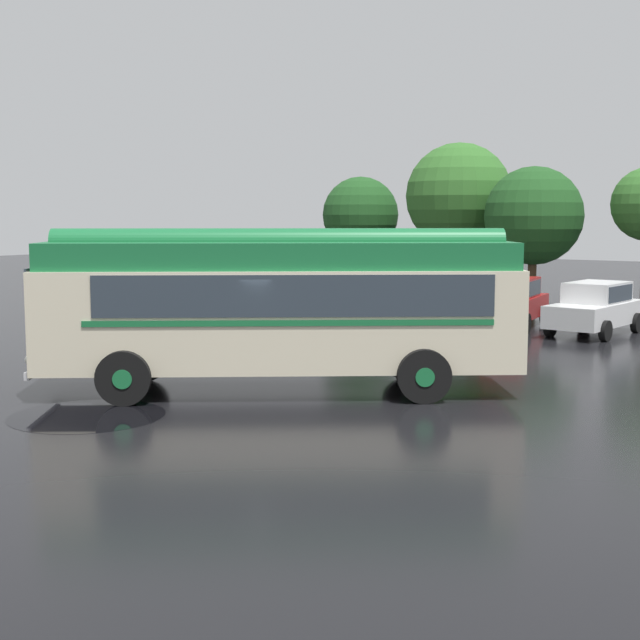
{
  "coord_description": "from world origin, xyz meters",
  "views": [
    {
      "loc": [
        12.01,
        -14.71,
        3.76
      ],
      "look_at": [
        0.59,
        1.76,
        1.4
      ],
      "focal_mm": 50.0,
      "sensor_mm": 36.0,
      "label": 1
    }
  ],
  "objects_px": {
    "car_mid_left": "(510,302)",
    "vintage_bus": "(279,304)",
    "car_near_left": "(441,299)",
    "car_mid_right": "(595,308)"
  },
  "relations": [
    {
      "from": "vintage_bus",
      "to": "car_mid_left",
      "type": "xyz_separation_m",
      "value": [
        -0.33,
        13.27,
        -1.05
      ]
    },
    {
      "from": "vintage_bus",
      "to": "car_mid_right",
      "type": "xyz_separation_m",
      "value": [
        2.63,
        13.02,
        -1.05
      ]
    },
    {
      "from": "car_mid_left",
      "to": "vintage_bus",
      "type": "bearing_deg",
      "value": -88.58
    },
    {
      "from": "vintage_bus",
      "to": "car_mid_right",
      "type": "relative_size",
      "value": 2.21
    },
    {
      "from": "vintage_bus",
      "to": "car_mid_left",
      "type": "bearing_deg",
      "value": 91.42
    },
    {
      "from": "car_mid_right",
      "to": "vintage_bus",
      "type": "bearing_deg",
      "value": -101.43
    },
    {
      "from": "vintage_bus",
      "to": "car_near_left",
      "type": "distance_m",
      "value": 13.22
    },
    {
      "from": "car_mid_left",
      "to": "car_near_left",
      "type": "bearing_deg",
      "value": -171.01
    },
    {
      "from": "car_near_left",
      "to": "car_mid_left",
      "type": "distance_m",
      "value": 2.44
    },
    {
      "from": "car_mid_left",
      "to": "car_mid_right",
      "type": "relative_size",
      "value": 1.02
    }
  ]
}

